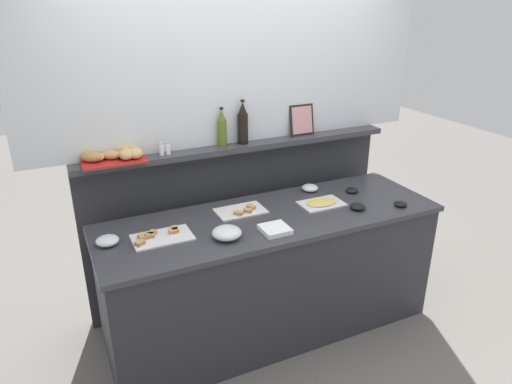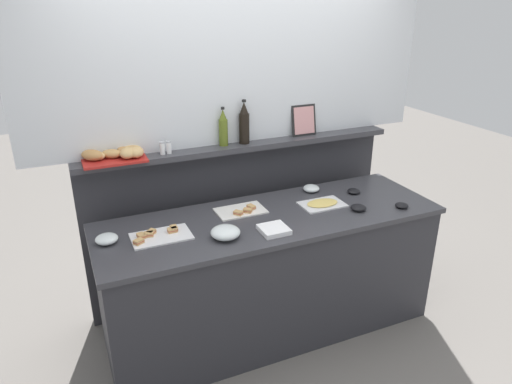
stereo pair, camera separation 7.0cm
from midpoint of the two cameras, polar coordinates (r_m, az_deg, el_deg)
ground_plane at (r=4.05m, az=-1.51°, el=-11.13°), size 12.00×12.00×0.00m
buffet_counter at (r=3.34m, az=2.38°, el=-9.91°), size 2.32×0.75×0.90m
back_ledge_unit at (r=3.68m, az=-1.34°, el=-2.85°), size 2.37×0.22×1.27m
upper_wall_panel at (r=3.36m, az=-1.70°, el=17.26°), size 2.97×0.08×1.33m
sandwich_platter_rear at (r=2.90m, az=-11.04°, el=-5.19°), size 0.36×0.22×0.04m
sandwich_platter_side at (r=3.17m, az=-1.13°, el=-2.27°), size 0.33×0.21×0.04m
cold_cuts_platter at (r=3.31m, az=8.68°, el=-1.43°), size 0.31×0.20×0.02m
glass_bowl_large at (r=2.83m, az=-3.03°, el=-5.00°), size 0.18×0.18×0.07m
glass_bowl_medium at (r=2.90m, az=-17.05°, el=-5.52°), size 0.13×0.13×0.05m
glass_bowl_small at (r=3.52m, az=7.30°, el=0.41°), size 0.12×0.12×0.05m
condiment_bowl_cream at (r=3.40m, az=17.88°, el=-1.56°), size 0.09×0.09×0.03m
condiment_bowl_red at (r=3.27m, az=12.95°, el=-1.87°), size 0.11×0.11×0.04m
condiment_bowl_teal at (r=3.55m, az=12.36°, el=0.10°), size 0.09×0.09×0.03m
napkin_stack at (r=2.91m, az=2.88°, el=-4.59°), size 0.17×0.17×0.03m
wine_bottle_dark at (r=3.38m, az=-0.85°, el=8.28°), size 0.08×0.08×0.32m
olive_oil_bottle at (r=3.33m, az=-3.40°, el=7.72°), size 0.06×0.06×0.28m
salt_shaker at (r=3.21m, az=-10.72°, el=5.26°), size 0.03×0.03×0.09m
pepper_shaker at (r=3.22m, az=-9.95°, el=5.37°), size 0.03×0.03×0.09m
bread_basket at (r=3.17m, az=-15.81°, el=4.47°), size 0.43×0.26×0.08m
framed_picture at (r=3.62m, az=6.40°, el=8.67°), size 0.20×0.06×0.23m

